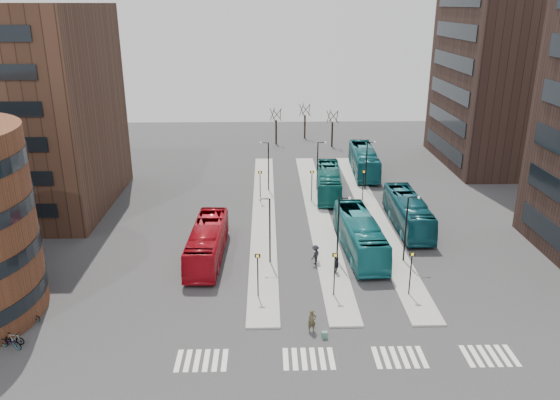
{
  "coord_description": "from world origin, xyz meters",
  "views": [
    {
      "loc": [
        -3.66,
        -26.03,
        21.97
      ],
      "look_at": [
        -2.44,
        20.87,
        5.0
      ],
      "focal_mm": 35.0,
      "sensor_mm": 36.0,
      "label": 1
    }
  ],
  "objects_px": {
    "bicycle_mid": "(13,339)",
    "suitcase": "(325,335)",
    "red_bus": "(207,242)",
    "teal_bus_b": "(328,182)",
    "commuter_a": "(215,265)",
    "teal_bus_a": "(360,235)",
    "commuter_c": "(315,255)",
    "bicycle_near": "(11,342)",
    "teal_bus_c": "(408,212)",
    "teal_bus_d": "(364,161)",
    "traveller": "(312,321)",
    "commuter_b": "(337,266)",
    "bicycle_far": "(31,316)"
  },
  "relations": [
    {
      "from": "bicycle_mid",
      "to": "suitcase",
      "type": "bearing_deg",
      "value": -83.15
    },
    {
      "from": "red_bus",
      "to": "teal_bus_b",
      "type": "bearing_deg",
      "value": 55.45
    },
    {
      "from": "commuter_a",
      "to": "teal_bus_a",
      "type": "bearing_deg",
      "value": -138.97
    },
    {
      "from": "suitcase",
      "to": "red_bus",
      "type": "bearing_deg",
      "value": 117.06
    },
    {
      "from": "commuter_c",
      "to": "bicycle_near",
      "type": "xyz_separation_m",
      "value": [
        -21.64,
        -12.15,
        -0.42
      ]
    },
    {
      "from": "teal_bus_c",
      "to": "commuter_a",
      "type": "height_order",
      "value": "teal_bus_c"
    },
    {
      "from": "commuter_a",
      "to": "teal_bus_c",
      "type": "bearing_deg",
      "value": -128.86
    },
    {
      "from": "commuter_c",
      "to": "bicycle_mid",
      "type": "bearing_deg",
      "value": -27.39
    },
    {
      "from": "teal_bus_d",
      "to": "traveller",
      "type": "distance_m",
      "value": 39.41
    },
    {
      "from": "commuter_c",
      "to": "suitcase",
      "type": "bearing_deg",
      "value": 32.37
    },
    {
      "from": "commuter_c",
      "to": "commuter_a",
      "type": "bearing_deg",
      "value": -44.56
    },
    {
      "from": "bicycle_near",
      "to": "commuter_a",
      "type": "bearing_deg",
      "value": -29.81
    },
    {
      "from": "teal_bus_c",
      "to": "commuter_c",
      "type": "height_order",
      "value": "teal_bus_c"
    },
    {
      "from": "suitcase",
      "to": "teal_bus_b",
      "type": "bearing_deg",
      "value": 74.28
    },
    {
      "from": "teal_bus_c",
      "to": "bicycle_mid",
      "type": "bearing_deg",
      "value": -147.83
    },
    {
      "from": "suitcase",
      "to": "teal_bus_a",
      "type": "xyz_separation_m",
      "value": [
        4.68,
        13.93,
        1.46
      ]
    },
    {
      "from": "traveller",
      "to": "bicycle_near",
      "type": "relative_size",
      "value": 0.96
    },
    {
      "from": "teal_bus_c",
      "to": "commuter_b",
      "type": "relative_size",
      "value": 7.24
    },
    {
      "from": "commuter_c",
      "to": "bicycle_far",
      "type": "distance_m",
      "value": 23.34
    },
    {
      "from": "bicycle_near",
      "to": "bicycle_far",
      "type": "distance_m",
      "value": 3.41
    },
    {
      "from": "bicycle_mid",
      "to": "red_bus",
      "type": "bearing_deg",
      "value": -36.13
    },
    {
      "from": "traveller",
      "to": "bicycle_far",
      "type": "relative_size",
      "value": 1.09
    },
    {
      "from": "commuter_c",
      "to": "bicycle_near",
      "type": "bearing_deg",
      "value": -26.55
    },
    {
      "from": "red_bus",
      "to": "traveller",
      "type": "distance_m",
      "value": 14.75
    },
    {
      "from": "bicycle_near",
      "to": "bicycle_mid",
      "type": "distance_m",
      "value": 0.41
    },
    {
      "from": "suitcase",
      "to": "red_bus",
      "type": "xyz_separation_m",
      "value": [
        -9.35,
        12.85,
        1.36
      ]
    },
    {
      "from": "red_bus",
      "to": "traveller",
      "type": "height_order",
      "value": "red_bus"
    },
    {
      "from": "suitcase",
      "to": "teal_bus_c",
      "type": "xyz_separation_m",
      "value": [
        10.64,
        19.78,
        1.41
      ]
    },
    {
      "from": "red_bus",
      "to": "bicycle_far",
      "type": "xyz_separation_m",
      "value": [
        -11.93,
        -10.07,
        -1.2
      ]
    },
    {
      "from": "bicycle_near",
      "to": "bicycle_far",
      "type": "bearing_deg",
      "value": 21.25
    },
    {
      "from": "bicycle_mid",
      "to": "teal_bus_a",
      "type": "bearing_deg",
      "value": -55.15
    },
    {
      "from": "teal_bus_a",
      "to": "teal_bus_d",
      "type": "height_order",
      "value": "teal_bus_d"
    },
    {
      "from": "teal_bus_c",
      "to": "commuter_c",
      "type": "bearing_deg",
      "value": -141.11
    },
    {
      "from": "suitcase",
      "to": "bicycle_far",
      "type": "height_order",
      "value": "bicycle_far"
    },
    {
      "from": "teal_bus_a",
      "to": "bicycle_mid",
      "type": "height_order",
      "value": "teal_bus_a"
    },
    {
      "from": "commuter_a",
      "to": "commuter_c",
      "type": "height_order",
      "value": "commuter_c"
    },
    {
      "from": "suitcase",
      "to": "bicycle_near",
      "type": "xyz_separation_m",
      "value": [
        -21.28,
        -0.63,
        0.22
      ]
    },
    {
      "from": "teal_bus_b",
      "to": "teal_bus_a",
      "type": "bearing_deg",
      "value": -81.44
    },
    {
      "from": "traveller",
      "to": "bicycle_mid",
      "type": "bearing_deg",
      "value": 167.02
    },
    {
      "from": "suitcase",
      "to": "teal_bus_c",
      "type": "height_order",
      "value": "teal_bus_c"
    },
    {
      "from": "teal_bus_b",
      "to": "bicycle_far",
      "type": "relative_size",
      "value": 7.36
    },
    {
      "from": "suitcase",
      "to": "teal_bus_c",
      "type": "distance_m",
      "value": 22.5
    },
    {
      "from": "teal_bus_c",
      "to": "bicycle_mid",
      "type": "height_order",
      "value": "teal_bus_c"
    },
    {
      "from": "teal_bus_c",
      "to": "traveller",
      "type": "bearing_deg",
      "value": -121.07
    },
    {
      "from": "bicycle_far",
      "to": "suitcase",
      "type": "bearing_deg",
      "value": -77.76
    },
    {
      "from": "teal_bus_a",
      "to": "teal_bus_c",
      "type": "xyz_separation_m",
      "value": [
        5.96,
        5.86,
        -0.05
      ]
    },
    {
      "from": "bicycle_near",
      "to": "traveller",
      "type": "bearing_deg",
      "value": -64.63
    },
    {
      "from": "red_bus",
      "to": "bicycle_near",
      "type": "bearing_deg",
      "value": -129.49
    },
    {
      "from": "traveller",
      "to": "commuter_a",
      "type": "relative_size",
      "value": 1.02
    },
    {
      "from": "suitcase",
      "to": "bicycle_near",
      "type": "relative_size",
      "value": 0.28
    }
  ]
}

